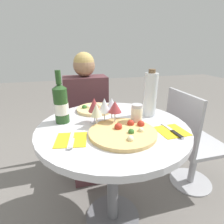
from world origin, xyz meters
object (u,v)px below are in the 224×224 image
at_px(chair_behind_diner, 87,126).
at_px(pizza_large, 124,132).
at_px(dining_table, 113,145).
at_px(chair_empty_side, 191,144).
at_px(seated_diner, 88,122).
at_px(tall_carafe, 150,95).
at_px(wine_bottle, 61,104).

bearing_deg(chair_behind_diner, pizza_large, 96.50).
height_order(dining_table, chair_empty_side, chair_empty_side).
bearing_deg(seated_diner, dining_table, 97.10).
bearing_deg(chair_behind_diner, chair_empty_side, 143.55).
distance_m(chair_behind_diner, seated_diner, 0.18).
distance_m(seated_diner, tall_carafe, 0.75).
distance_m(dining_table, wine_bottle, 0.40).
relative_size(chair_behind_diner, tall_carafe, 2.85).
distance_m(chair_empty_side, pizza_large, 0.85).
bearing_deg(chair_empty_side, tall_carafe, -79.70).
distance_m(seated_diner, pizza_large, 0.80).
xyz_separation_m(dining_table, pizza_large, (0.02, -0.13, 0.15)).
xyz_separation_m(seated_diner, wine_bottle, (-0.21, -0.51, 0.36)).
bearing_deg(wine_bottle, seated_diner, 67.53).
bearing_deg(tall_carafe, chair_behind_diner, 117.30).
relative_size(wine_bottle, tall_carafe, 1.03).
relative_size(chair_behind_diner, wine_bottle, 2.78).
relative_size(dining_table, wine_bottle, 2.82).
distance_m(chair_behind_diner, wine_bottle, 0.83).
bearing_deg(chair_empty_side, dining_table, -76.80).
distance_m(chair_empty_side, wine_bottle, 1.12).
bearing_deg(pizza_large, seated_diner, 97.74).
bearing_deg(wine_bottle, dining_table, -22.84).
bearing_deg(pizza_large, dining_table, 100.85).
bearing_deg(pizza_large, chair_empty_side, 22.90).
xyz_separation_m(seated_diner, tall_carafe, (0.35, -0.54, 0.39)).
bearing_deg(dining_table, seated_diner, 97.10).
bearing_deg(chair_behind_diner, tall_carafe, 117.30).
height_order(wine_bottle, tall_carafe, wine_bottle).
bearing_deg(chair_empty_side, chair_behind_diner, -126.45).
distance_m(dining_table, tall_carafe, 0.40).
relative_size(dining_table, pizza_large, 2.46).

